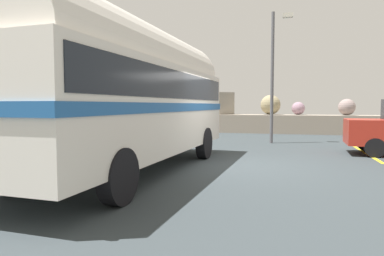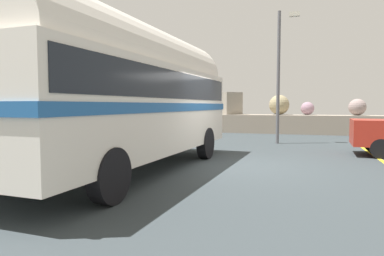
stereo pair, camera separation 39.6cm
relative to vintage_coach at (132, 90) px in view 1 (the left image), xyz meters
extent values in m
cube|color=#31383B|center=(2.22, 1.59, -2.04)|extent=(32.00, 26.00, 0.02)
cube|color=gray|center=(2.22, 13.39, -1.50)|extent=(31.36, 1.80, 1.10)
sphere|color=gray|center=(-10.94, 13.81, -0.52)|extent=(0.86, 0.86, 0.86)
cube|color=gray|center=(-7.75, 13.15, -0.37)|extent=(1.56, 1.55, 1.16)
sphere|color=gray|center=(-5.78, 13.35, -0.50)|extent=(0.90, 0.90, 0.90)
sphere|color=gray|center=(-2.95, 13.63, -0.53)|extent=(0.84, 0.84, 0.84)
cube|color=gray|center=(-0.31, 13.73, -0.26)|extent=(1.79, 1.80, 1.37)
sphere|color=gray|center=(2.79, 13.69, -0.35)|extent=(1.20, 1.20, 1.20)
sphere|color=gray|center=(4.41, 13.78, -0.57)|extent=(0.77, 0.77, 0.77)
sphere|color=gray|center=(7.04, 13.38, -0.48)|extent=(0.93, 0.93, 0.93)
cube|color=yellow|center=(6.35, 5.09, -2.03)|extent=(0.12, 4.40, 0.01)
cylinder|color=black|center=(-0.98, 2.65, -1.55)|extent=(0.32, 0.97, 0.96)
cylinder|color=black|center=(1.22, 2.55, -1.55)|extent=(0.32, 0.97, 0.96)
cylinder|color=black|center=(-1.22, -2.55, -1.55)|extent=(0.32, 0.97, 0.96)
cylinder|color=black|center=(0.98, -2.66, -1.55)|extent=(0.32, 0.97, 0.96)
cube|color=silver|center=(0.00, 0.00, -0.48)|extent=(2.79, 8.50, 2.10)
cylinder|color=silver|center=(0.00, 0.00, 0.57)|extent=(2.57, 8.16, 2.20)
cube|color=#215896|center=(0.00, 0.00, -0.42)|extent=(2.84, 8.59, 0.20)
cube|color=black|center=(0.00, 0.00, 0.10)|extent=(2.81, 8.17, 0.64)
cube|color=silver|center=(0.20, 4.26, -1.35)|extent=(2.28, 0.27, 0.28)
cylinder|color=black|center=(6.39, 4.15, -1.72)|extent=(0.63, 0.23, 0.62)
cylinder|color=black|center=(6.48, 5.67, -1.72)|extent=(0.63, 0.23, 0.62)
cylinder|color=#5B5B60|center=(3.08, 7.56, 0.78)|extent=(0.14, 0.14, 5.66)
cube|color=beige|center=(3.68, 7.91, 3.51)|extent=(0.44, 0.24, 0.18)
camera|label=1|loc=(3.61, -7.73, -0.37)|focal=32.00mm
camera|label=2|loc=(3.99, -7.62, -0.37)|focal=32.00mm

